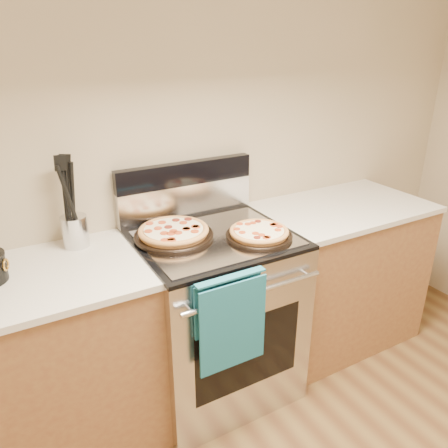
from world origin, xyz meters
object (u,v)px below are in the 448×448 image
range_body (214,316)px  pepperoni_pizza_back (174,233)px  utensil_crock (75,231)px  pepperoni_pizza_front (259,233)px

range_body → pepperoni_pizza_back: bearing=158.7°
range_body → utensil_crock: bearing=158.3°
range_body → pepperoni_pizza_front: (0.18, -0.13, 0.50)m
range_body → pepperoni_pizza_front: pepperoni_pizza_front is taller
pepperoni_pizza_front → utensil_crock: bearing=154.7°
range_body → pepperoni_pizza_front: bearing=-35.8°
utensil_crock → pepperoni_pizza_back: bearing=-21.9°
range_body → pepperoni_pizza_back: pepperoni_pizza_back is taller
pepperoni_pizza_front → pepperoni_pizza_back: bearing=150.9°
range_body → pepperoni_pizza_front: size_ratio=2.82×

